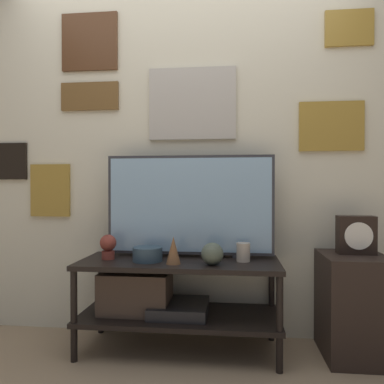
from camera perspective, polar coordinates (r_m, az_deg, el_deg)
The scene contains 11 objects.
ground_plane at distance 2.31m, azimuth -3.13°, elevation -25.81°, with size 12.00×12.00×0.00m, color #997F60.
wall_back at distance 2.68m, azimuth -1.12°, elevation 7.62°, with size 6.40×0.08×2.70m.
media_console at distance 2.47m, azimuth -4.54°, elevation -15.08°, with size 1.26×0.51×0.57m.
television at distance 2.47m, azimuth -0.35°, elevation -1.99°, with size 1.10×0.05×0.67m.
vase_round_glass at distance 2.26m, azimuth 3.12°, elevation -9.38°, with size 0.13×0.13×0.13m.
vase_slim_bronze at distance 2.28m, azimuth -2.86°, elevation -8.85°, with size 0.09×0.09×0.17m.
vase_wide_bowl at distance 2.38m, azimuth -6.80°, elevation -9.39°, with size 0.19×0.19×0.09m.
candle_jar at distance 2.38m, azimuth 7.82°, elevation -9.06°, with size 0.09×0.09×0.12m.
decorative_bust at distance 2.49m, azimuth -12.66°, elevation -7.97°, with size 0.11×0.11×0.16m.
side_table at distance 2.58m, azimuth 23.45°, elevation -15.60°, with size 0.38×0.45×0.62m.
mantel_clock at distance 2.53m, azimuth 23.72°, elevation -6.01°, with size 0.22×0.11×0.24m.
Camera 1 is at (0.34, -2.04, 1.03)m, focal length 35.00 mm.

